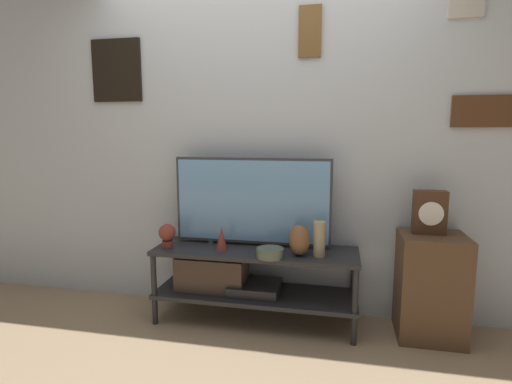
# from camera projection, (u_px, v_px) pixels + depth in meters

# --- Properties ---
(ground_plane) EXTENTS (12.00, 12.00, 0.00)m
(ground_plane) POSITION_uv_depth(u_px,v_px,m) (247.00, 338.00, 2.70)
(ground_plane) COLOR #997F60
(wall_back) EXTENTS (6.40, 0.08, 2.70)m
(wall_back) POSITION_uv_depth(u_px,v_px,m) (263.00, 136.00, 3.03)
(wall_back) COLOR #B2BCC6
(wall_back) RESTS_ON ground_plane
(media_console) EXTENTS (1.47, 0.45, 0.55)m
(media_console) POSITION_uv_depth(u_px,v_px,m) (238.00, 275.00, 2.93)
(media_console) COLOR #232326
(media_console) RESTS_ON ground_plane
(television) EXTENTS (1.16, 0.05, 0.65)m
(television) POSITION_uv_depth(u_px,v_px,m) (252.00, 201.00, 2.94)
(television) COLOR #333338
(television) RESTS_ON media_console
(vase_wide_bowl) EXTENTS (0.18, 0.18, 0.06)m
(vase_wide_bowl) POSITION_uv_depth(u_px,v_px,m) (270.00, 253.00, 2.69)
(vase_wide_bowl) COLOR #4C5647
(vase_wide_bowl) RESTS_ON media_console
(vase_slim_bronze) EXTENTS (0.08, 0.08, 0.17)m
(vase_slim_bronze) POSITION_uv_depth(u_px,v_px,m) (222.00, 238.00, 2.85)
(vase_slim_bronze) COLOR brown
(vase_slim_bronze) RESTS_ON media_console
(vase_tall_ceramic) EXTENTS (0.08, 0.08, 0.24)m
(vase_tall_ceramic) POSITION_uv_depth(u_px,v_px,m) (319.00, 239.00, 2.70)
(vase_tall_ceramic) COLOR tan
(vase_tall_ceramic) RESTS_ON media_console
(vase_urn_stoneware) EXTENTS (0.15, 0.15, 0.21)m
(vase_urn_stoneware) POSITION_uv_depth(u_px,v_px,m) (299.00, 240.00, 2.72)
(vase_urn_stoneware) COLOR brown
(vase_urn_stoneware) RESTS_ON media_console
(decorative_bust) EXTENTS (0.12, 0.12, 0.18)m
(decorative_bust) POSITION_uv_depth(u_px,v_px,m) (167.00, 234.00, 2.91)
(decorative_bust) COLOR brown
(decorative_bust) RESTS_ON media_console
(side_table) EXTENTS (0.42, 0.39, 0.71)m
(side_table) POSITION_uv_depth(u_px,v_px,m) (431.00, 286.00, 2.69)
(side_table) COLOR #513823
(side_table) RESTS_ON ground_plane
(mantel_clock) EXTENTS (0.21, 0.11, 0.29)m
(mantel_clock) POSITION_uv_depth(u_px,v_px,m) (429.00, 212.00, 2.65)
(mantel_clock) COLOR #422819
(mantel_clock) RESTS_ON side_table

